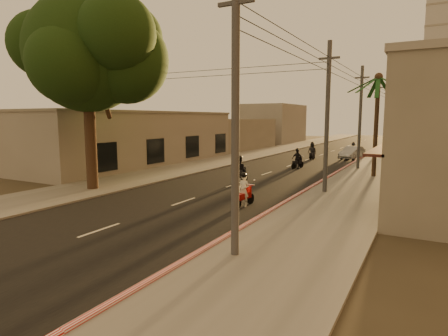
{
  "coord_description": "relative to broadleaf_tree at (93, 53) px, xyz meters",
  "views": [
    {
      "loc": [
        11.55,
        -14.52,
        4.56
      ],
      "look_at": [
        0.95,
        4.86,
        1.6
      ],
      "focal_mm": 30.0,
      "sensor_mm": 36.0,
      "label": 1
    }
  ],
  "objects": [
    {
      "name": "ground",
      "position": [
        6.61,
        -2.14,
        -8.48
      ],
      "size": [
        160.0,
        160.0,
        0.0
      ],
      "primitive_type": "plane",
      "color": "#383023",
      "rests_on": "ground"
    },
    {
      "name": "road",
      "position": [
        6.61,
        17.86,
        -8.47
      ],
      "size": [
        10.0,
        140.0,
        0.02
      ],
      "primitive_type": "cube",
      "color": "black",
      "rests_on": "ground"
    },
    {
      "name": "sidewalk_right",
      "position": [
        14.11,
        17.86,
        -8.42
      ],
      "size": [
        5.0,
        140.0,
        0.12
      ],
      "primitive_type": "cube",
      "color": "slate",
      "rests_on": "ground"
    },
    {
      "name": "sidewalk_left",
      "position": [
        -0.89,
        17.86,
        -8.42
      ],
      "size": [
        5.0,
        140.0,
        0.12
      ],
      "primitive_type": "cube",
      "color": "slate",
      "rests_on": "ground"
    },
    {
      "name": "curb_stripe",
      "position": [
        11.71,
        12.86,
        -8.38
      ],
      "size": [
        0.2,
        60.0,
        0.2
      ],
      "primitive_type": "cube",
      "color": "red",
      "rests_on": "ground"
    },
    {
      "name": "left_building",
      "position": [
        -7.37,
        11.86,
        -5.88
      ],
      "size": [
        8.2,
        24.2,
        5.2
      ],
      "color": "gray",
      "rests_on": "ground"
    },
    {
      "name": "broadleaf_tree",
      "position": [
        0.0,
        0.0,
        0.0
      ],
      "size": [
        9.6,
        8.7,
        12.1
      ],
      "color": "black",
      "rests_on": "ground"
    },
    {
      "name": "palm_tree",
      "position": [
        14.61,
        13.86,
        -1.33
      ],
      "size": [
        5.0,
        5.0,
        8.2
      ],
      "color": "black",
      "rests_on": "ground"
    },
    {
      "name": "utility_poles",
      "position": [
        12.81,
        17.86,
        -1.94
      ],
      "size": [
        1.2,
        48.26,
        9.0
      ],
      "color": "#38383A",
      "rests_on": "ground"
    },
    {
      "name": "filler_left_near",
      "position": [
        -7.39,
        31.86,
        -6.28
      ],
      "size": [
        8.0,
        14.0,
        4.4
      ],
      "primitive_type": "cube",
      "color": "gray",
      "rests_on": "ground"
    },
    {
      "name": "filler_left_far",
      "position": [
        -7.39,
        49.86,
        -4.98
      ],
      "size": [
        8.0,
        14.0,
        7.0
      ],
      "primitive_type": "cube",
      "color": "gray",
      "rests_on": "ground"
    },
    {
      "name": "scooter_red",
      "position": [
        9.96,
        0.46,
        -7.68
      ],
      "size": [
        0.77,
        1.84,
        1.81
      ],
      "rotation": [
        0.0,
        0.0,
        -0.11
      ],
      "color": "black",
      "rests_on": "ground"
    },
    {
      "name": "scooter_mid_a",
      "position": [
        6.8,
        6.41,
        -7.58
      ],
      "size": [
        0.95,
        2.03,
        2.0
      ],
      "rotation": [
        0.0,
        0.0,
        -0.02
      ],
      "color": "black",
      "rests_on": "ground"
    },
    {
      "name": "scooter_mid_b",
      "position": [
        7.84,
        16.05,
        -7.63
      ],
      "size": [
        1.24,
        1.87,
        1.87
      ],
      "rotation": [
        0.0,
        0.0,
        -0.25
      ],
      "color": "black",
      "rests_on": "ground"
    },
    {
      "name": "scooter_far_a",
      "position": [
        6.97,
        24.09,
        -7.6
      ],
      "size": [
        0.92,
        1.99,
        1.96
      ],
      "rotation": [
        0.0,
        0.0,
        0.01
      ],
      "color": "black",
      "rests_on": "ground"
    },
    {
      "name": "scooter_far_b",
      "position": [
        9.98,
        31.99,
        -7.75
      ],
      "size": [
        1.05,
        1.62,
        1.59
      ],
      "rotation": [
        0.0,
        0.0,
        -0.07
      ],
      "color": "black",
      "rests_on": "ground"
    },
    {
      "name": "parked_car",
      "position": [
        10.79,
        26.57,
        -7.77
      ],
      "size": [
        3.12,
        4.88,
        1.42
      ],
      "primitive_type": "imported",
      "rotation": [
        0.0,
        0.0,
        -0.19
      ],
      "color": "#9FA2A7",
      "rests_on": "ground"
    }
  ]
}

